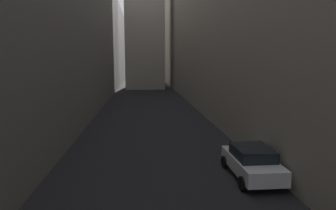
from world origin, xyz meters
name	(u,v)px	position (x,y,z in m)	size (l,w,h in m)	color
ground_plane	(148,106)	(0.00, 48.00, 0.00)	(264.00, 264.00, 0.00)	black
building_block_left	(57,31)	(-11.07, 50.00, 9.20)	(11.14, 108.00, 18.41)	slate
building_block_right	(243,12)	(12.36, 50.00, 11.72)	(13.72, 108.00, 23.45)	gray
parked_car_right_far	(252,162)	(4.40, 24.63, 0.80)	(2.05, 4.14, 1.53)	silver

